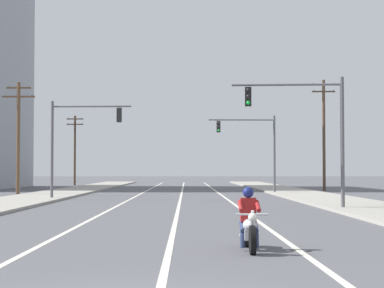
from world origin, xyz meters
The scene contains 12 objects.
lane_stripe_center centered at (0.16, 45.00, 0.00)m, with size 0.16×100.00×0.01m, color beige.
lane_stripe_left centered at (-3.02, 45.00, 0.00)m, with size 0.16×100.00×0.01m, color beige.
lane_stripe_right centered at (3.15, 45.00, 0.00)m, with size 0.16×100.00×0.01m, color beige.
sidewalk_kerb_right centered at (9.25, 40.00, 0.07)m, with size 4.40×110.00×0.14m, color #9E998E.
sidewalk_kerb_left centered at (-9.25, 40.00, 0.07)m, with size 4.40×110.00×0.14m, color #9E998E.
motorcycle_with_rider centered at (2.01, 6.87, 0.59)m, with size 0.70×2.19×1.46m.
traffic_signal_near_right centered at (6.31, 23.04, 4.12)m, with size 5.22×0.52×6.20m.
traffic_signal_near_left centered at (-6.45, 34.29, 4.11)m, with size 5.08×0.50×6.20m.
traffic_signal_mid_right centered at (6.01, 45.74, 4.13)m, with size 5.33×0.43×6.20m.
utility_pole_left_near centered at (-11.74, 41.38, 4.48)m, with size 2.38×0.26×8.28m.
utility_pole_right_far centered at (12.81, 52.37, 5.34)m, with size 2.25×0.26×9.93m.
utility_pole_left_far centered at (-13.02, 74.83, 4.57)m, with size 2.01×0.26×8.47m.
Camera 1 is at (0.57, -9.09, 1.85)m, focal length 64.73 mm.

